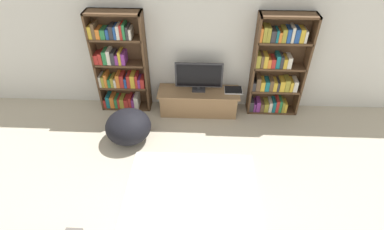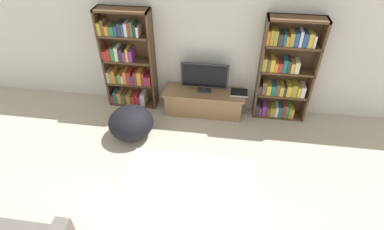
{
  "view_description": "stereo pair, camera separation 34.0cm",
  "coord_description": "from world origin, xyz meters",
  "px_view_note": "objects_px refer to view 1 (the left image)",
  "views": [
    {
      "loc": [
        0.19,
        -0.63,
        3.49
      ],
      "look_at": [
        0.03,
        2.92,
        0.7
      ],
      "focal_mm": 28.0,
      "sensor_mm": 36.0,
      "label": 1
    },
    {
      "loc": [
        0.53,
        -0.6,
        3.49
      ],
      "look_at": [
        0.03,
        2.92,
        0.7
      ],
      "focal_mm": 28.0,
      "sensor_mm": 36.0,
      "label": 2
    }
  ],
  "objects_px": {
    "laptop": "(233,90)",
    "bookshelf_left": "(120,66)",
    "bookshelf_right": "(276,68)",
    "tv_stand": "(198,101)",
    "beanbag_ottoman": "(128,127)",
    "television": "(199,76)"
  },
  "relations": [
    {
      "from": "bookshelf_right",
      "to": "tv_stand",
      "type": "height_order",
      "value": "bookshelf_right"
    },
    {
      "from": "television",
      "to": "tv_stand",
      "type": "bearing_deg",
      "value": -90.0
    },
    {
      "from": "laptop",
      "to": "beanbag_ottoman",
      "type": "xyz_separation_m",
      "value": [
        -1.78,
        -0.86,
        -0.2
      ]
    },
    {
      "from": "tv_stand",
      "to": "beanbag_ottoman",
      "type": "distance_m",
      "value": 1.41
    },
    {
      "from": "bookshelf_left",
      "to": "television",
      "type": "xyz_separation_m",
      "value": [
        1.42,
        -0.09,
        -0.13
      ]
    },
    {
      "from": "laptop",
      "to": "bookshelf_left",
      "type": "bearing_deg",
      "value": 177.73
    },
    {
      "from": "laptop",
      "to": "beanbag_ottoman",
      "type": "relative_size",
      "value": 0.43
    },
    {
      "from": "bookshelf_left",
      "to": "laptop",
      "type": "xyz_separation_m",
      "value": [
        2.05,
        -0.08,
        -0.41
      ]
    },
    {
      "from": "bookshelf_left",
      "to": "television",
      "type": "bearing_deg",
      "value": -3.79
    },
    {
      "from": "tv_stand",
      "to": "laptop",
      "type": "xyz_separation_m",
      "value": [
        0.63,
        0.04,
        0.24
      ]
    },
    {
      "from": "bookshelf_right",
      "to": "tv_stand",
      "type": "xyz_separation_m",
      "value": [
        -1.35,
        -0.12,
        -0.66
      ]
    },
    {
      "from": "beanbag_ottoman",
      "to": "television",
      "type": "bearing_deg",
      "value": 36.64
    },
    {
      "from": "bookshelf_left",
      "to": "bookshelf_right",
      "type": "distance_m",
      "value": 2.77
    },
    {
      "from": "bookshelf_left",
      "to": "television",
      "type": "distance_m",
      "value": 1.43
    },
    {
      "from": "bookshelf_right",
      "to": "bookshelf_left",
      "type": "bearing_deg",
      "value": 179.99
    },
    {
      "from": "bookshelf_right",
      "to": "television",
      "type": "distance_m",
      "value": 1.37
    },
    {
      "from": "bookshelf_left",
      "to": "beanbag_ottoman",
      "type": "distance_m",
      "value": 1.16
    },
    {
      "from": "laptop",
      "to": "television",
      "type": "bearing_deg",
      "value": -178.84
    },
    {
      "from": "television",
      "to": "laptop",
      "type": "relative_size",
      "value": 2.64
    },
    {
      "from": "bookshelf_right",
      "to": "beanbag_ottoman",
      "type": "height_order",
      "value": "bookshelf_right"
    },
    {
      "from": "bookshelf_right",
      "to": "television",
      "type": "relative_size",
      "value": 2.2
    },
    {
      "from": "tv_stand",
      "to": "bookshelf_right",
      "type": "bearing_deg",
      "value": 5.19
    }
  ]
}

